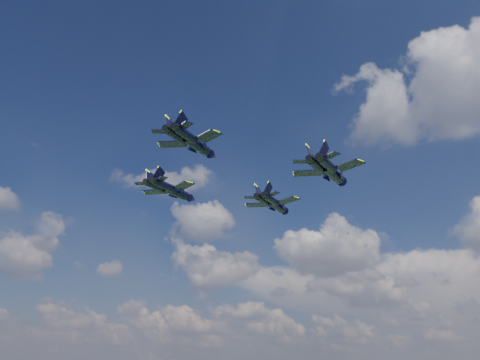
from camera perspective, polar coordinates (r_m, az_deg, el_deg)
name	(u,v)px	position (r m, az deg, el deg)	size (l,w,h in m)	color
jet_lead	(277,205)	(110.72, 3.99, -2.73)	(11.68, 15.56, 3.66)	black
jet_left	(177,192)	(104.06, -6.74, -1.28)	(11.70, 15.23, 3.61)	black
jet_right	(334,174)	(88.81, 9.94, 0.69)	(11.95, 15.75, 3.72)	black
jet_slot	(198,145)	(81.85, -4.52, 3.73)	(10.59, 14.09, 3.32)	black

